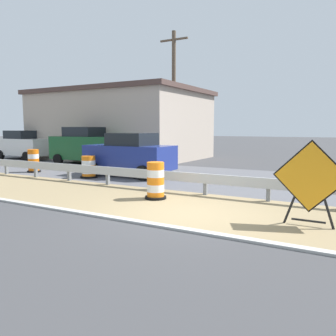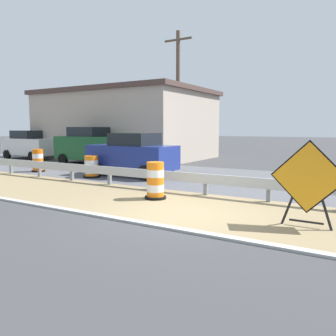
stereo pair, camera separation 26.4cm
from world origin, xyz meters
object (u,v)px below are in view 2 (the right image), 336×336
traffic_barrel_close (92,168)px  car_lead_far_lane (133,154)px  car_distant_a (30,145)px  car_mid_far_lane (91,146)px  utility_pole_near (178,96)px  warning_sign_diamond (308,180)px  traffic_barrel_nearest (155,182)px  traffic_barrel_mid (38,162)px

traffic_barrel_close → car_lead_far_lane: 1.95m
traffic_barrel_close → car_distant_a: (4.53, 10.10, 0.57)m
car_lead_far_lane → car_mid_far_lane: bearing=-28.3°
car_mid_far_lane → utility_pole_near: (2.82, -4.41, 2.96)m
warning_sign_diamond → utility_pole_near: 13.98m
traffic_barrel_nearest → car_mid_far_lane: bearing=53.5°
traffic_barrel_mid → utility_pole_near: bearing=-31.2°
traffic_barrel_mid → utility_pole_near: utility_pole_near is taller
car_mid_far_lane → traffic_barrel_nearest: bearing=-38.2°
warning_sign_diamond → traffic_barrel_close: (3.27, 9.49, -0.62)m
traffic_barrel_close → utility_pole_near: 7.89m
traffic_barrel_nearest → car_mid_far_lane: (6.57, 8.87, 0.60)m
traffic_barrel_close → car_distant_a: bearing=65.9°
traffic_barrel_nearest → car_lead_far_lane: car_lead_far_lane is taller
traffic_barrel_close → utility_pole_near: (6.98, -0.49, 3.65)m
traffic_barrel_mid → utility_pole_near: (6.90, -4.18, 3.57)m
traffic_barrel_mid → car_mid_far_lane: size_ratio=0.26×
car_mid_far_lane → utility_pole_near: utility_pole_near is taller
utility_pole_near → warning_sign_diamond: bearing=-138.7°
car_mid_far_lane → car_distant_a: (0.37, 6.17, -0.11)m
warning_sign_diamond → traffic_barrel_mid: bearing=-104.1°
traffic_barrel_nearest → car_lead_far_lane: (3.81, 3.72, 0.46)m
utility_pole_near → traffic_barrel_mid: bearing=148.8°
traffic_barrel_nearest → car_distant_a: 16.58m
warning_sign_diamond → car_distant_a: car_distant_a is taller
traffic_barrel_mid → car_mid_far_lane: bearing=3.2°
traffic_barrel_close → utility_pole_near: bearing=-4.0°
warning_sign_diamond → utility_pole_near: (10.25, 9.00, 3.04)m
traffic_barrel_mid → car_lead_far_lane: (1.32, -4.93, 0.47)m
warning_sign_diamond → traffic_barrel_mid: size_ratio=1.71×
traffic_barrel_close → utility_pole_near: utility_pole_near is taller
traffic_barrel_nearest → utility_pole_near: utility_pole_near is taller
warning_sign_diamond → traffic_barrel_nearest: bearing=-100.6°
traffic_barrel_mid → car_distant_a: car_distant_a is taller
warning_sign_diamond → traffic_barrel_mid: (3.36, 13.18, -0.53)m
car_lead_far_lane → car_distant_a: car_distant_a is taller
traffic_barrel_close → car_distant_a: 11.08m
traffic_barrel_mid → utility_pole_near: 8.82m
warning_sign_diamond → traffic_barrel_mid: warning_sign_diamond is taller
traffic_barrel_close → car_distant_a: car_distant_a is taller
traffic_barrel_mid → car_lead_far_lane: car_lead_far_lane is taller
car_lead_far_lane → car_distant_a: bearing=-15.6°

